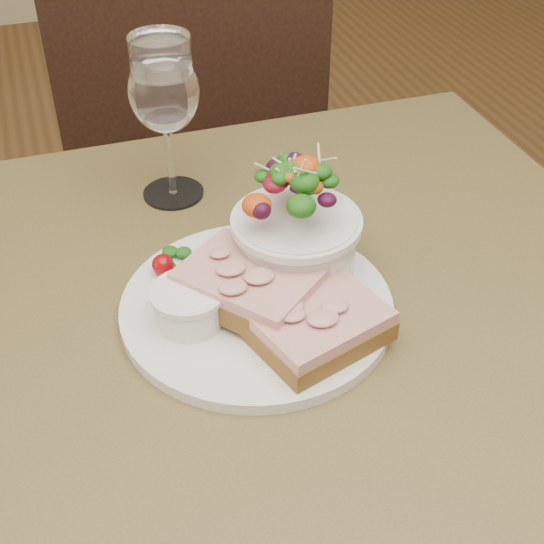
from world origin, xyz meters
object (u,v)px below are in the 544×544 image
object	(u,v)px
dinner_plate	(257,307)
salad_bowl	(297,219)
sandwich_back	(249,285)
wine_glass	(164,96)
ramekin	(189,304)
cafe_table	(279,404)
chair_far	(206,244)
sandwich_front	(320,326)

from	to	relation	value
dinner_plate	salad_bowl	size ratio (longest dim) A/B	2.03
salad_bowl	sandwich_back	bearing A→B (deg)	-146.45
dinner_plate	sandwich_back	world-z (taller)	sandwich_back
salad_bowl	wine_glass	distance (m)	0.21
dinner_plate	wine_glass	size ratio (longest dim) A/B	1.47
ramekin	salad_bowl	bearing A→B (deg)	19.82
dinner_plate	cafe_table	bearing A→B (deg)	-68.93
ramekin	cafe_table	bearing A→B (deg)	-18.64
chair_far	sandwich_back	distance (m)	0.89
dinner_plate	wine_glass	bearing A→B (deg)	97.76
ramekin	salad_bowl	world-z (taller)	salad_bowl
cafe_table	dinner_plate	bearing A→B (deg)	111.07
dinner_plate	sandwich_front	size ratio (longest dim) A/B	1.95
chair_far	wine_glass	bearing A→B (deg)	87.96
ramekin	wine_glass	distance (m)	0.25
cafe_table	salad_bowl	bearing A→B (deg)	59.85
sandwich_back	ramekin	distance (m)	0.06
wine_glass	sandwich_front	bearing A→B (deg)	-76.70
sandwich_front	wine_glass	bearing A→B (deg)	85.69
salad_bowl	wine_glass	size ratio (longest dim) A/B	0.73
salad_bowl	wine_glass	xyz separation A→B (m)	(-0.08, 0.19, 0.05)
dinner_plate	ramekin	world-z (taller)	ramekin
cafe_table	wine_glass	distance (m)	0.34
sandwich_back	salad_bowl	xyz separation A→B (m)	(0.06, 0.04, 0.03)
dinner_plate	sandwich_front	xyz separation A→B (m)	(0.04, -0.07, 0.02)
sandwich_back	dinner_plate	bearing A→B (deg)	69.66
cafe_table	chair_far	world-z (taller)	chair_far
cafe_table	dinner_plate	world-z (taller)	dinner_plate
wine_glass	chair_far	bearing A→B (deg)	74.16
sandwich_front	salad_bowl	xyz separation A→B (m)	(0.01, 0.10, 0.04)
chair_far	dinner_plate	size ratio (longest dim) A/B	3.49
dinner_plate	sandwich_front	distance (m)	0.08
sandwich_back	ramekin	bearing A→B (deg)	-125.97
chair_far	ramekin	xyz separation A→B (m)	(-0.18, -0.73, 0.49)
cafe_table	chair_far	distance (m)	0.84
dinner_plate	sandwich_back	xyz separation A→B (m)	(-0.01, -0.00, 0.03)
cafe_table	wine_glass	bearing A→B (deg)	99.47
chair_far	salad_bowl	world-z (taller)	chair_far
dinner_plate	sandwich_front	world-z (taller)	sandwich_front
chair_far	sandwich_front	distance (m)	0.93
dinner_plate	sandwich_back	distance (m)	0.03
chair_far	dinner_plate	world-z (taller)	chair_far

